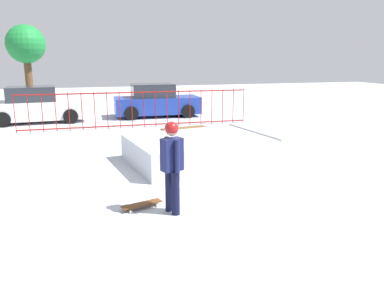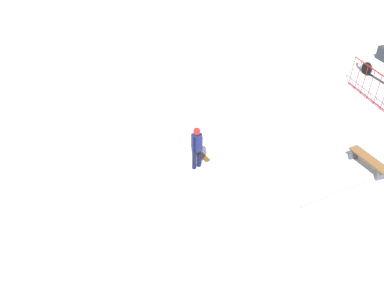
{
  "view_description": "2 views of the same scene",
  "coord_description": "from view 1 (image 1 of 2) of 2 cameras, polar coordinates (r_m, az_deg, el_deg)",
  "views": [
    {
      "loc": [
        -2.25,
        -8.64,
        2.83
      ],
      "look_at": [
        0.14,
        -0.55,
        0.9
      ],
      "focal_mm": 35.39,
      "sensor_mm": 36.0,
      "label": 1
    },
    {
      "loc": [
        9.88,
        -5.52,
        9.3
      ],
      "look_at": [
        -0.84,
        -2.33,
        1.0
      ],
      "focal_mm": 36.89,
      "sensor_mm": 36.0,
      "label": 2
    }
  ],
  "objects": [
    {
      "name": "ground_plane",
      "position": [
        9.37,
        -1.76,
        -4.71
      ],
      "size": [
        60.0,
        60.0,
        0.0
      ],
      "primitive_type": "plane",
      "color": "#B2B7C1"
    },
    {
      "name": "park_bench",
      "position": [
        13.05,
        -1.19,
        1.95
      ],
      "size": [
        1.64,
        0.64,
        0.48
      ],
      "rotation": [
        0.0,
        0.0,
        0.16
      ],
      "color": "brown",
      "rests_on": "ground"
    },
    {
      "name": "skateboard",
      "position": [
        7.43,
        -7.59,
        -8.99
      ],
      "size": [
        0.82,
        0.43,
        0.09
      ],
      "rotation": [
        0.0,
        0.0,
        3.43
      ],
      "color": "#593314",
      "rests_on": "ground"
    },
    {
      "name": "parked_car_blue",
      "position": [
        18.73,
        -5.44,
        6.36
      ],
      "size": [
        4.15,
        2.02,
        1.6
      ],
      "rotation": [
        0.0,
        0.0,
        -0.03
      ],
      "color": "#1E3899",
      "rests_on": "ground"
    },
    {
      "name": "perimeter_fence",
      "position": [
        15.8,
        -8.16,
        5.24
      ],
      "size": [
        9.41,
        0.22,
        1.5
      ],
      "rotation": [
        0.0,
        0.0,
        -0.02
      ],
      "color": "maroon",
      "rests_on": "ground"
    },
    {
      "name": "skater",
      "position": [
        6.87,
        -3.03,
        -2.5
      ],
      "size": [
        0.43,
        0.42,
        1.73
      ],
      "rotation": [
        0.0,
        0.0,
        3.48
      ],
      "color": "black",
      "rests_on": "ground"
    },
    {
      "name": "distant_tree",
      "position": [
        21.67,
        -23.76,
        13.35
      ],
      "size": [
        1.95,
        1.95,
        4.49
      ],
      "color": "brown",
      "rests_on": "ground"
    },
    {
      "name": "parked_car_white",
      "position": [
        18.27,
        -22.44,
        5.29
      ],
      "size": [
        4.2,
        2.12,
        1.6
      ],
      "rotation": [
        0.0,
        0.0,
        0.06
      ],
      "color": "white",
      "rests_on": "ground"
    },
    {
      "name": "skate_ramp",
      "position": [
        10.66,
        3.18,
        -0.78
      ],
      "size": [
        5.73,
        3.39,
        0.74
      ],
      "rotation": [
        0.0,
        0.0,
        0.15
      ],
      "color": "silver",
      "rests_on": "ground"
    }
  ]
}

